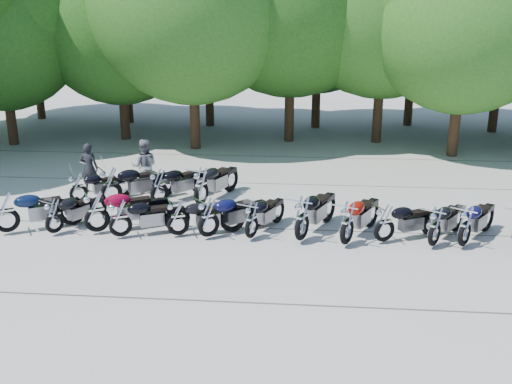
# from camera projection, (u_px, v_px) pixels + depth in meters

# --- Properties ---
(ground) EXTENTS (90.00, 90.00, 0.00)m
(ground) POSITION_uv_depth(u_px,v_px,m) (251.00, 249.00, 15.85)
(ground) COLOR gray
(ground) RESTS_ON ground
(tree_1) EXTENTS (6.97, 6.97, 8.55)m
(tree_1) POSITION_uv_depth(u_px,v_px,m) (0.00, 31.00, 26.00)
(tree_1) COLOR #3A2614
(tree_1) RESTS_ON ground
(tree_2) EXTENTS (7.31, 7.31, 8.97)m
(tree_2) POSITION_uv_depth(u_px,v_px,m) (118.00, 24.00, 27.05)
(tree_2) COLOR #3A2614
(tree_2) RESTS_ON ground
(tree_3) EXTENTS (8.70, 8.70, 10.67)m
(tree_3) POSITION_uv_depth(u_px,v_px,m) (191.00, 0.00, 24.92)
(tree_3) COLOR #3A2614
(tree_3) RESTS_ON ground
(tree_6) EXTENTS (8.00, 8.00, 9.82)m
(tree_6) POSITION_uv_depth(u_px,v_px,m) (466.00, 14.00, 23.74)
(tree_6) COLOR #3A2614
(tree_6) RESTS_ON ground
(tree_9) EXTENTS (7.59, 7.59, 9.32)m
(tree_9) POSITION_uv_depth(u_px,v_px,m) (31.00, 17.00, 32.02)
(tree_9) COLOR #3A2614
(tree_9) RESTS_ON ground
(tree_10) EXTENTS (7.78, 7.78, 9.55)m
(tree_10) POSITION_uv_depth(u_px,v_px,m) (123.00, 14.00, 30.95)
(tree_10) COLOR #3A2614
(tree_10) RESTS_ON ground
(tree_11) EXTENTS (7.56, 7.56, 9.28)m
(tree_11) POSITION_uv_depth(u_px,v_px,m) (208.00, 18.00, 30.11)
(tree_11) COLOR #3A2614
(tree_11) RESTS_ON ground
(tree_12) EXTENTS (7.88, 7.88, 9.67)m
(tree_12) POSITION_uv_depth(u_px,v_px,m) (319.00, 13.00, 29.61)
(tree_12) COLOR #3A2614
(tree_12) RESTS_ON ground
(tree_13) EXTENTS (8.31, 8.31, 10.20)m
(tree_13) POSITION_uv_depth(u_px,v_px,m) (416.00, 7.00, 30.06)
(tree_13) COLOR #3A2614
(tree_13) RESTS_ON ground
(tree_14) EXTENTS (8.02, 8.02, 9.84)m
(tree_14) POSITION_uv_depth(u_px,v_px,m) (506.00, 11.00, 28.48)
(tree_14) COLOR #3A2614
(tree_14) RESTS_ON ground
(motorcycle_0) EXTENTS (2.48, 1.92, 1.39)m
(motorcycle_0) POSITION_uv_depth(u_px,v_px,m) (6.00, 211.00, 16.61)
(motorcycle_0) COLOR black
(motorcycle_0) RESTS_ON ground
(motorcycle_1) EXTENTS (1.61, 2.12, 1.18)m
(motorcycle_1) POSITION_uv_depth(u_px,v_px,m) (54.00, 215.00, 16.62)
(motorcycle_1) COLOR black
(motorcycle_1) RESTS_ON ground
(motorcycle_2) EXTENTS (2.56, 1.85, 1.41)m
(motorcycle_2) POSITION_uv_depth(u_px,v_px,m) (96.00, 210.00, 16.64)
(motorcycle_2) COLOR maroon
(motorcycle_2) RESTS_ON ground
(motorcycle_3) EXTENTS (2.28, 1.56, 1.25)m
(motorcycle_3) POSITION_uv_depth(u_px,v_px,m) (120.00, 217.00, 16.33)
(motorcycle_3) COLOR black
(motorcycle_3) RESTS_ON ground
(motorcycle_4) EXTENTS (2.24, 1.37, 1.21)m
(motorcycle_4) POSITION_uv_depth(u_px,v_px,m) (178.00, 217.00, 16.44)
(motorcycle_4) COLOR black
(motorcycle_4) RESTS_ON ground
(motorcycle_5) EXTENTS (2.21, 2.07, 1.32)m
(motorcycle_5) POSITION_uv_depth(u_px,v_px,m) (209.00, 216.00, 16.31)
(motorcycle_5) COLOR #0C0E38
(motorcycle_5) RESTS_ON ground
(motorcycle_6) EXTENTS (1.47, 2.23, 1.22)m
(motorcycle_6) POSITION_uv_depth(u_px,v_px,m) (252.00, 219.00, 16.26)
(motorcycle_6) COLOR black
(motorcycle_6) RESTS_ON ground
(motorcycle_7) EXTENTS (1.75, 2.67, 1.45)m
(motorcycle_7) POSITION_uv_depth(u_px,v_px,m) (302.00, 217.00, 16.05)
(motorcycle_7) COLOR black
(motorcycle_7) RESTS_ON ground
(motorcycle_8) EXTENTS (1.77, 2.53, 1.39)m
(motorcycle_8) POSITION_uv_depth(u_px,v_px,m) (347.00, 222.00, 15.79)
(motorcycle_8) COLOR #880E04
(motorcycle_8) RESTS_ON ground
(motorcycle_9) EXTENTS (2.25, 1.60, 1.24)m
(motorcycle_9) POSITION_uv_depth(u_px,v_px,m) (385.00, 222.00, 16.00)
(motorcycle_9) COLOR black
(motorcycle_9) RESTS_ON ground
(motorcycle_10) EXTENTS (1.81, 2.25, 1.27)m
(motorcycle_10) POSITION_uv_depth(u_px,v_px,m) (435.00, 225.00, 15.71)
(motorcycle_10) COLOR black
(motorcycle_10) RESTS_ON ground
(motorcycle_11) EXTENTS (1.90, 2.31, 1.31)m
(motorcycle_11) POSITION_uv_depth(u_px,v_px,m) (465.00, 225.00, 15.68)
(motorcycle_11) COLOR #0E0C36
(motorcycle_11) RESTS_ON ground
(motorcycle_13) EXTENTS (2.04, 1.64, 1.15)m
(motorcycle_13) POSITION_uv_depth(u_px,v_px,m) (78.00, 187.00, 19.23)
(motorcycle_13) COLOR black
(motorcycle_13) RESTS_ON ground
(motorcycle_14) EXTENTS (2.48, 2.07, 1.41)m
(motorcycle_14) POSITION_uv_depth(u_px,v_px,m) (111.00, 184.00, 19.01)
(motorcycle_14) COLOR black
(motorcycle_14) RESTS_ON ground
(motorcycle_15) EXTENTS (2.11, 2.28, 1.35)m
(motorcycle_15) POSITION_uv_depth(u_px,v_px,m) (159.00, 185.00, 19.03)
(motorcycle_15) COLOR black
(motorcycle_15) RESTS_ON ground
(motorcycle_16) EXTENTS (1.71, 2.63, 1.43)m
(motorcycle_16) POSITION_uv_depth(u_px,v_px,m) (201.00, 185.00, 18.92)
(motorcycle_16) COLOR black
(motorcycle_16) RESTS_ON ground
(rider_0) EXTENTS (0.66, 0.46, 1.73)m
(rider_0) POSITION_uv_depth(u_px,v_px,m) (89.00, 168.00, 20.33)
(rider_0) COLOR black
(rider_0) RESTS_ON ground
(rider_1) EXTENTS (0.99, 0.83, 1.85)m
(rider_1) POSITION_uv_depth(u_px,v_px,m) (144.00, 166.00, 20.31)
(rider_1) COLOR gray
(rider_1) RESTS_ON ground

